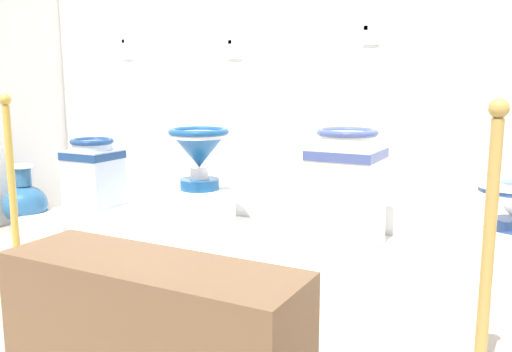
{
  "coord_description": "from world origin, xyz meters",
  "views": [
    {
      "loc": [
        3.37,
        -0.59,
        1.03
      ],
      "look_at": [
        1.92,
        2.15,
        0.48
      ],
      "focal_mm": 38.5,
      "sensor_mm": 36.0,
      "label": 1
    }
  ],
  "objects_px": {
    "decorative_vase_corner": "(25,203)",
    "museum_bench": "(152,315)",
    "plinth_block_broad_patterned": "(511,255)",
    "info_placard_second": "(235,48)",
    "antique_toilet_rightmost": "(199,149)",
    "plinth_block_rightmost": "(200,210)",
    "antique_toilet_central_ornate": "(346,173)",
    "plinth_block_squat_floral": "(96,210)",
    "stanchion_post_near_right": "(483,312)",
    "info_placard_first": "(127,48)",
    "antique_toilet_squat_floral": "(93,170)",
    "stanchion_post_near_left": "(14,217)",
    "info_placard_third": "(371,34)",
    "plinth_block_central_ornate": "(344,233)"
  },
  "relations": [
    {
      "from": "antique_toilet_central_ornate",
      "to": "info_placard_first",
      "type": "height_order",
      "value": "info_placard_first"
    },
    {
      "from": "plinth_block_central_ornate",
      "to": "museum_bench",
      "type": "distance_m",
      "value": 1.37
    },
    {
      "from": "plinth_block_squat_floral",
      "to": "stanchion_post_near_right",
      "type": "bearing_deg",
      "value": -18.86
    },
    {
      "from": "plinth_block_broad_patterned",
      "to": "plinth_block_squat_floral",
      "type": "bearing_deg",
      "value": -177.35
    },
    {
      "from": "antique_toilet_rightmost",
      "to": "antique_toilet_central_ornate",
      "type": "height_order",
      "value": "antique_toilet_central_ornate"
    },
    {
      "from": "stanchion_post_near_left",
      "to": "decorative_vase_corner",
      "type": "bearing_deg",
      "value": 136.76
    },
    {
      "from": "plinth_block_central_ornate",
      "to": "antique_toilet_squat_floral",
      "type": "bearing_deg",
      "value": -177.25
    },
    {
      "from": "stanchion_post_near_right",
      "to": "info_placard_third",
      "type": "bearing_deg",
      "value": 121.42
    },
    {
      "from": "antique_toilet_squat_floral",
      "to": "plinth_block_rightmost",
      "type": "height_order",
      "value": "antique_toilet_squat_floral"
    },
    {
      "from": "plinth_block_broad_patterned",
      "to": "stanchion_post_near_right",
      "type": "distance_m",
      "value": 0.99
    },
    {
      "from": "plinth_block_broad_patterned",
      "to": "museum_bench",
      "type": "xyz_separation_m",
      "value": [
        -1.09,
        -1.38,
        0.01
      ]
    },
    {
      "from": "info_placard_second",
      "to": "stanchion_post_near_left",
      "type": "height_order",
      "value": "info_placard_second"
    },
    {
      "from": "plinth_block_squat_floral",
      "to": "museum_bench",
      "type": "relative_size",
      "value": 0.32
    },
    {
      "from": "plinth_block_squat_floral",
      "to": "stanchion_post_near_right",
      "type": "distance_m",
      "value": 2.69
    },
    {
      "from": "plinth_block_rightmost",
      "to": "antique_toilet_central_ornate",
      "type": "xyz_separation_m",
      "value": [
        0.89,
        0.08,
        0.29
      ]
    },
    {
      "from": "plinth_block_broad_patterned",
      "to": "info_placard_second",
      "type": "bearing_deg",
      "value": 170.08
    },
    {
      "from": "stanchion_post_near_right",
      "to": "museum_bench",
      "type": "height_order",
      "value": "stanchion_post_near_right"
    },
    {
      "from": "plinth_block_squat_floral",
      "to": "antique_toilet_rightmost",
      "type": "height_order",
      "value": "antique_toilet_rightmost"
    },
    {
      "from": "plinth_block_central_ornate",
      "to": "antique_toilet_central_ornate",
      "type": "relative_size",
      "value": 0.72
    },
    {
      "from": "antique_toilet_central_ornate",
      "to": "decorative_vase_corner",
      "type": "xyz_separation_m",
      "value": [
        -2.24,
        -0.25,
        -0.35
      ]
    },
    {
      "from": "antique_toilet_central_ornate",
      "to": "stanchion_post_near_right",
      "type": "distance_m",
      "value": 1.27
    },
    {
      "from": "info_placard_second",
      "to": "antique_toilet_rightmost",
      "type": "bearing_deg",
      "value": -91.71
    },
    {
      "from": "plinth_block_rightmost",
      "to": "stanchion_post_near_left",
      "type": "distance_m",
      "value": 1.05
    },
    {
      "from": "stanchion_post_near_left",
      "to": "museum_bench",
      "type": "distance_m",
      "value": 1.51
    },
    {
      "from": "antique_toilet_central_ornate",
      "to": "museum_bench",
      "type": "height_order",
      "value": "antique_toilet_central_ornate"
    },
    {
      "from": "plinth_block_rightmost",
      "to": "info_placard_first",
      "type": "xyz_separation_m",
      "value": [
        -0.88,
        0.41,
        1.01
      ]
    },
    {
      "from": "stanchion_post_near_right",
      "to": "stanchion_post_near_left",
      "type": "bearing_deg",
      "value": 176.31
    },
    {
      "from": "plinth_block_squat_floral",
      "to": "info_placard_third",
      "type": "bearing_deg",
      "value": 13.41
    },
    {
      "from": "stanchion_post_near_right",
      "to": "museum_bench",
      "type": "bearing_deg",
      "value": -159.46
    },
    {
      "from": "antique_toilet_rightmost",
      "to": "decorative_vase_corner",
      "type": "relative_size",
      "value": 0.82
    },
    {
      "from": "plinth_block_broad_patterned",
      "to": "museum_bench",
      "type": "bearing_deg",
      "value": -128.22
    },
    {
      "from": "decorative_vase_corner",
      "to": "plinth_block_broad_patterned",
      "type": "bearing_deg",
      "value": 5.31
    },
    {
      "from": "antique_toilet_central_ornate",
      "to": "info_placard_third",
      "type": "height_order",
      "value": "info_placard_third"
    },
    {
      "from": "stanchion_post_near_left",
      "to": "antique_toilet_central_ornate",
      "type": "bearing_deg",
      "value": 25.6
    },
    {
      "from": "info_placard_second",
      "to": "stanchion_post_near_left",
      "type": "xyz_separation_m",
      "value": [
        -0.78,
        -1.13,
        -0.96
      ]
    },
    {
      "from": "info_placard_first",
      "to": "museum_bench",
      "type": "bearing_deg",
      "value": -48.04
    },
    {
      "from": "plinth_block_central_ornate",
      "to": "info_placard_second",
      "type": "height_order",
      "value": "info_placard_second"
    },
    {
      "from": "antique_toilet_central_ornate",
      "to": "stanchion_post_near_left",
      "type": "height_order",
      "value": "stanchion_post_near_left"
    },
    {
      "from": "info_placard_third",
      "to": "antique_toilet_squat_floral",
      "type": "bearing_deg",
      "value": -166.59
    },
    {
      "from": "info_placard_second",
      "to": "decorative_vase_corner",
      "type": "height_order",
      "value": "info_placard_second"
    },
    {
      "from": "stanchion_post_near_right",
      "to": "plinth_block_squat_floral",
      "type": "bearing_deg",
      "value": 161.14
    },
    {
      "from": "antique_toilet_central_ornate",
      "to": "stanchion_post_near_left",
      "type": "bearing_deg",
      "value": -154.4
    },
    {
      "from": "decorative_vase_corner",
      "to": "museum_bench",
      "type": "distance_m",
      "value": 2.26
    },
    {
      "from": "plinth_block_squat_floral",
      "to": "plinth_block_broad_patterned",
      "type": "relative_size",
      "value": 1.01
    },
    {
      "from": "plinth_block_central_ornate",
      "to": "stanchion_post_near_right",
      "type": "height_order",
      "value": "stanchion_post_near_right"
    },
    {
      "from": "antique_toilet_squat_floral",
      "to": "info_placard_third",
      "type": "relative_size",
      "value": 3.9
    },
    {
      "from": "antique_toilet_rightmost",
      "to": "stanchion_post_near_left",
      "type": "xyz_separation_m",
      "value": [
        -0.76,
        -0.72,
        -0.35
      ]
    },
    {
      "from": "antique_toilet_squat_floral",
      "to": "decorative_vase_corner",
      "type": "bearing_deg",
      "value": -161.36
    },
    {
      "from": "info_placard_first",
      "to": "info_placard_third",
      "type": "relative_size",
      "value": 1.36
    },
    {
      "from": "decorative_vase_corner",
      "to": "antique_toilet_rightmost",
      "type": "bearing_deg",
      "value": 7.27
    }
  ]
}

